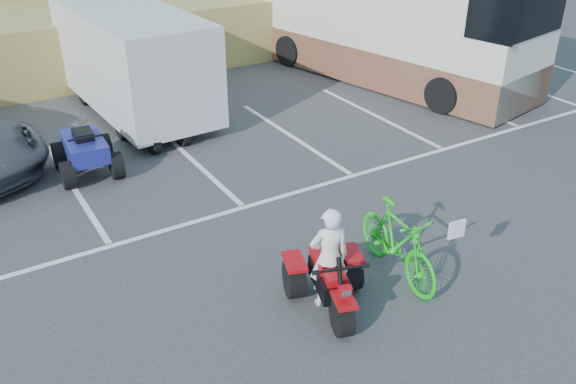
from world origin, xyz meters
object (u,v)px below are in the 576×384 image
rv_motorhome (368,18)px  quad_atv_blue (89,172)px  green_dirt_bike (398,242)px  cargo_trailer (133,59)px  red_trike_atv (330,308)px  rider (329,258)px  quad_atv_green (161,143)px

rv_motorhome → quad_atv_blue: bearing=-176.1°
green_dirt_bike → cargo_trailer: (-1.12, 9.49, 0.86)m
red_trike_atv → green_dirt_bike: 1.57m
green_dirt_bike → cargo_trailer: size_ratio=0.35×
cargo_trailer → rider: bearing=-94.3°
cargo_trailer → quad_atv_green: cargo_trailer is taller
red_trike_atv → quad_atv_blue: size_ratio=0.96×
red_trike_atv → quad_atv_green: size_ratio=1.25×
rider → rv_motorhome: bearing=-112.3°
red_trike_atv → green_dirt_bike: size_ratio=0.77×
quad_atv_blue → quad_atv_green: (1.94, 0.67, 0.00)m
quad_atv_green → red_trike_atv: bearing=-97.3°
rider → green_dirt_bike: (1.38, 0.03, -0.20)m
rider → quad_atv_green: rider is taller
green_dirt_bike → red_trike_atv: bearing=-166.7°
green_dirt_bike → quad_atv_blue: green_dirt_bike is taller
rider → quad_atv_blue: size_ratio=0.99×
cargo_trailer → quad_atv_green: size_ratio=4.61×
red_trike_atv → rider: bearing=90.0°
red_trike_atv → rv_motorhome: (7.93, 9.43, 1.74)m
quad_atv_green → cargo_trailer: bearing=77.0°
rider → red_trike_atv: bearing=90.0°
cargo_trailer → quad_atv_blue: (-2.19, -3.00, -1.50)m
red_trike_atv → quad_atv_blue: bearing=123.9°
rider → rv_motorhome: 12.22m
green_dirt_bike → cargo_trailer: 9.60m
cargo_trailer → quad_atv_blue: bearing=-128.9°
rider → green_dirt_bike: rider is taller
red_trike_atv → quad_atv_blue: quad_atv_blue is taller
green_dirt_bike → cargo_trailer: bearing=103.3°
rider → cargo_trailer: size_ratio=0.28×
red_trike_atv → quad_atv_blue: 6.93m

